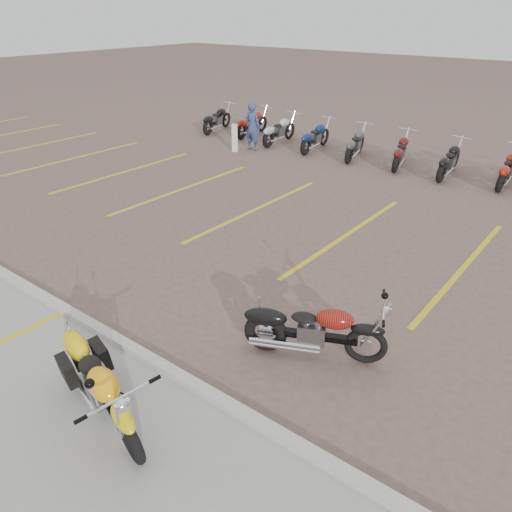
{
  "coord_description": "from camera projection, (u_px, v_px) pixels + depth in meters",
  "views": [
    {
      "loc": [
        4.91,
        -5.75,
        4.84
      ],
      "look_at": [
        -0.09,
        0.64,
        0.75
      ],
      "focal_mm": 35.0,
      "sensor_mm": 36.0,
      "label": 1
    }
  ],
  "objects": [
    {
      "name": "parking_stripes",
      "position": [
        347.0,
        235.0,
        11.74
      ],
      "size": [
        38.0,
        5.5,
        0.01
      ],
      "primitive_type": null,
      "color": "gold",
      "rests_on": "ground"
    },
    {
      "name": "curb",
      "position": [
        152.0,
        361.0,
        7.49
      ],
      "size": [
        60.0,
        0.18,
        0.12
      ],
      "primitive_type": "cube",
      "color": "#ADAAA3",
      "rests_on": "ground"
    },
    {
      "name": "bg_bike_row",
      "position": [
        402.0,
        149.0,
        16.6
      ],
      "size": [
        17.46,
        2.08,
        1.1
      ],
      "color": "black",
      "rests_on": "ground"
    },
    {
      "name": "yellow_cruiser",
      "position": [
        104.0,
        385.0,
        6.39
      ],
      "size": [
        2.32,
        0.81,
        0.98
      ],
      "rotation": [
        0.13,
        0.0,
        -0.29
      ],
      "color": "black",
      "rests_on": "ground"
    },
    {
      "name": "person_a",
      "position": [
        253.0,
        127.0,
        18.24
      ],
      "size": [
        0.65,
        0.44,
        1.72
      ],
      "primitive_type": "imported",
      "rotation": [
        0.0,
        0.0,
        3.19
      ],
      "color": "navy",
      "rests_on": "ground"
    },
    {
      "name": "bollard",
      "position": [
        235.0,
        138.0,
        18.18
      ],
      "size": [
        0.16,
        0.16,
        1.0
      ],
      "primitive_type": "cube",
      "rotation": [
        0.0,
        0.0,
        0.06
      ],
      "color": "white",
      "rests_on": "ground"
    },
    {
      "name": "flame_cruiser",
      "position": [
        311.0,
        332.0,
        7.5
      ],
      "size": [
        2.03,
        1.05,
        0.9
      ],
      "rotation": [
        0.06,
        0.0,
        0.44
      ],
      "color": "black",
      "rests_on": "ground"
    },
    {
      "name": "ground",
      "position": [
        238.0,
        307.0,
        8.93
      ],
      "size": [
        100.0,
        100.0,
        0.0
      ],
      "primitive_type": "plane",
      "color": "#6F574F",
      "rests_on": "ground"
    }
  ]
}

